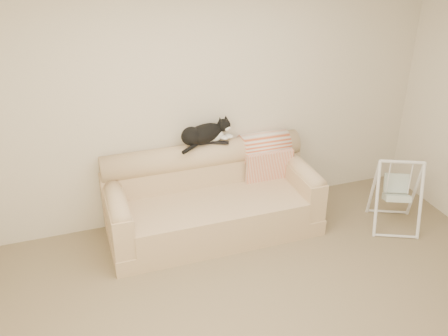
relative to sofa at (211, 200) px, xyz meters
name	(u,v)px	position (x,y,z in m)	size (l,w,h in m)	color
ground_plane	(281,330)	(0.09, -1.62, -0.35)	(5.00, 5.00, 0.00)	#706047
room_shell	(293,166)	(0.09, -1.62, 1.18)	(5.04, 4.04, 2.60)	beige
sofa	(211,200)	(0.00, 0.00, 0.00)	(2.20, 0.93, 0.90)	tan
remote_a	(207,142)	(0.04, 0.24, 0.56)	(0.18, 0.06, 0.03)	black
remote_b	(221,142)	(0.18, 0.20, 0.56)	(0.18, 0.11, 0.02)	black
tuxedo_cat	(205,134)	(0.01, 0.23, 0.67)	(0.63, 0.42, 0.26)	black
throw_blanket	(265,150)	(0.70, 0.23, 0.37)	(0.53, 0.38, 0.58)	#D8582B
baby_swing	(396,193)	(1.89, -0.59, 0.05)	(0.65, 0.67, 0.80)	white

